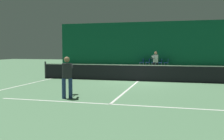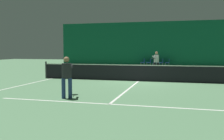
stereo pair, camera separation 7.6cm
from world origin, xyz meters
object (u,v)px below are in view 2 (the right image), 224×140
object	(u,v)px
courtside_chair_0	(143,62)
courtside_chair_3	(162,62)
courtside_chair_2	(155,62)
courtside_chair_1	(149,62)
courtside_chair_4	(168,62)
tennis_net	(139,72)
player_near	(67,74)
player_far	(156,60)

from	to	relation	value
courtside_chair_0	courtside_chair_3	xyz separation A→B (m)	(2.02, 0.00, 0.00)
courtside_chair_0	courtside_chair_2	xyz separation A→B (m)	(1.35, 0.00, 0.00)
courtside_chair_1	courtside_chair_4	bearing A→B (deg)	90.00
courtside_chair_1	courtside_chair_3	xyz separation A→B (m)	(1.35, 0.00, 0.00)
tennis_net	courtside_chair_1	bearing A→B (deg)	93.64
courtside_chair_3	player_near	bearing A→B (deg)	-6.75
tennis_net	courtside_chair_3	bearing A→B (deg)	87.96
tennis_net	courtside_chair_0	world-z (taller)	tennis_net
courtside_chair_2	courtside_chair_3	xyz separation A→B (m)	(0.67, 0.00, 0.00)
player_near	courtside_chair_0	world-z (taller)	player_near
tennis_net	courtside_chair_2	bearing A→B (deg)	90.80
courtside_chair_0	courtside_chair_1	bearing A→B (deg)	90.00
player_far	courtside_chair_4	xyz separation A→B (m)	(0.62, 7.93, -0.49)
courtside_chair_0	courtside_chair_2	world-z (taller)	same
player_near	courtside_chair_3	size ratio (longest dim) A/B	1.85
player_near	player_far	world-z (taller)	player_far
tennis_net	player_near	bearing A→B (deg)	-107.36
tennis_net	courtside_chair_4	xyz separation A→B (m)	(1.16, 13.59, -0.03)
tennis_net	courtside_chair_1	xyz separation A→B (m)	(-0.87, 13.59, -0.03)
courtside_chair_1	courtside_chair_4	world-z (taller)	same
tennis_net	courtside_chair_0	xyz separation A→B (m)	(-1.54, 13.59, -0.03)
player_near	player_far	distance (m)	11.69
player_near	courtside_chair_3	distance (m)	19.52
courtside_chair_2	courtside_chair_4	distance (m)	1.35
courtside_chair_1	player_far	bearing A→B (deg)	10.05
courtside_chair_0	courtside_chair_3	world-z (taller)	same
tennis_net	courtside_chair_4	world-z (taller)	tennis_net
courtside_chair_3	courtside_chair_2	bearing A→B (deg)	-90.00
player_far	courtside_chair_3	size ratio (longest dim) A/B	2.00
courtside_chair_3	courtside_chair_4	distance (m)	0.67
courtside_chair_1	player_near	bearing A→B (deg)	-2.79
courtside_chair_0	courtside_chair_2	distance (m)	1.35
tennis_net	courtside_chair_1	size ratio (longest dim) A/B	14.29
player_near	player_far	bearing A→B (deg)	-31.00
courtside_chair_4	player_far	bearing A→B (deg)	-4.46
player_near	courtside_chair_2	size ratio (longest dim) A/B	1.85
player_near	courtside_chair_0	distance (m)	19.39
courtside_chair_0	courtside_chair_1	distance (m)	0.67
courtside_chair_4	courtside_chair_2	bearing A→B (deg)	-90.00
player_far	courtside_chair_1	bearing A→B (deg)	-161.23
tennis_net	courtside_chair_2	size ratio (longest dim) A/B	14.29
player_near	courtside_chair_1	size ratio (longest dim) A/B	1.85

